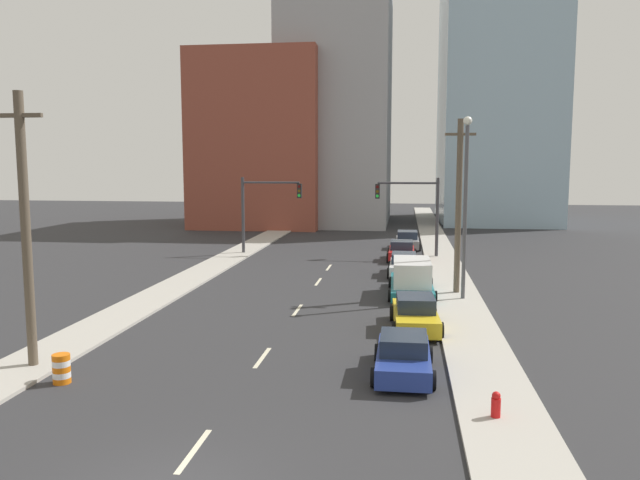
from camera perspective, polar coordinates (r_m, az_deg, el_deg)
sidewalk_left at (r=57.90m, az=-5.14°, el=0.07°), size 2.50×88.12×0.12m
sidewalk_right at (r=56.53m, az=10.50°, el=-0.19°), size 2.50×88.12×0.12m
lane_stripe_at_2m at (r=16.41m, az=-11.45°, el=-18.34°), size 0.16×2.40×0.01m
lane_stripe_at_9m at (r=23.09m, az=-5.29°, el=-10.65°), size 0.16×2.40×0.01m
lane_stripe_at_17m at (r=30.15m, az=-2.08°, el=-6.42°), size 0.16×2.40×0.01m
lane_stripe_at_24m at (r=37.26m, az=-0.16°, el=-3.83°), size 0.16×2.40×0.01m
lane_stripe_at_29m at (r=42.34m, az=0.81°, el=-2.52°), size 0.16×2.40×0.01m
building_brick_left at (r=73.00m, az=-5.05°, el=8.93°), size 14.00×16.00×19.06m
building_office_center at (r=75.88m, az=1.75°, el=12.06°), size 12.00×20.00×27.48m
building_glass_right at (r=80.54m, az=15.84°, el=13.92°), size 13.00×20.00×34.21m
traffic_signal_left at (r=48.40m, az=-5.47°, el=3.29°), size 4.75×0.35×5.98m
traffic_signal_right at (r=47.14m, az=8.99°, el=3.14°), size 4.75×0.35×5.98m
utility_pole_left_near at (r=23.11m, az=-25.31°, el=0.89°), size 1.60×0.32×9.37m
utility_pole_right_mid at (r=33.89m, az=12.55°, el=3.09°), size 1.60×0.32×9.33m
traffic_barrel at (r=21.96m, az=-22.56°, el=-10.82°), size 0.56×0.56×0.95m
street_lamp at (r=32.34m, az=13.17°, el=3.89°), size 0.44×0.44×9.34m
fire_hydrant at (r=18.21m, az=15.78°, el=-14.44°), size 0.26×0.26×0.84m
sedan_blue at (r=21.28m, az=7.64°, el=-10.48°), size 2.04×4.25×1.36m
sedan_yellow at (r=26.87m, az=8.71°, el=-6.70°), size 2.23×4.63×1.45m
box_truck_teal at (r=33.65m, az=8.38°, el=-3.50°), size 2.54×6.08×1.93m
sedan_white at (r=39.69m, az=7.67°, el=-2.28°), size 2.01×4.44×1.42m
sedan_red at (r=45.76m, az=7.47°, el=-1.03°), size 2.10×4.29×1.45m
sedan_gray at (r=52.15m, az=7.99°, el=-0.06°), size 2.14×4.55×1.48m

